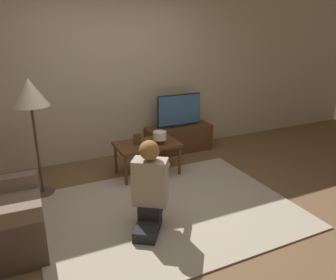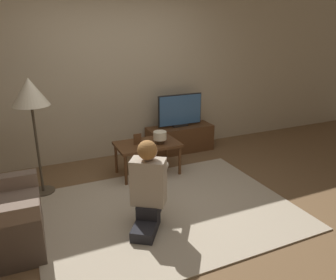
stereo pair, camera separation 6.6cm
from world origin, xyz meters
TOP-DOWN VIEW (x-y plane):
  - ground_plane at (0.00, 0.00)m, footprint 10.00×10.00m
  - wall_back at (0.00, 1.93)m, footprint 10.00×0.06m
  - rug at (0.00, 0.00)m, footprint 2.78×2.08m
  - tv_stand at (0.96, 1.63)m, footprint 1.09×0.38m
  - tv at (0.96, 1.64)m, footprint 0.76×0.08m
  - coffee_table at (0.16, 1.01)m, footprint 0.86×0.53m
  - floor_lamp at (-1.24, 1.03)m, footprint 0.42×0.42m
  - person_kneeling at (-0.29, -0.19)m, footprint 0.63×0.76m
  - picture_frame at (0.02, 1.02)m, footprint 0.11×0.01m
  - table_lamp at (0.31, 0.92)m, footprint 0.18×0.18m

SIDE VIEW (x-z plane):
  - ground_plane at x=0.00m, z-range 0.00..0.00m
  - rug at x=0.00m, z-range 0.00..0.02m
  - tv_stand at x=0.96m, z-range 0.00..0.43m
  - coffee_table at x=0.16m, z-range 0.18..0.64m
  - person_kneeling at x=-0.29m, z-range 0.01..0.94m
  - picture_frame at x=0.02m, z-range 0.46..0.61m
  - table_lamp at x=0.31m, z-range 0.48..0.65m
  - tv at x=0.96m, z-range 0.43..0.96m
  - floor_lamp at x=-1.24m, z-range 0.50..1.93m
  - wall_back at x=0.00m, z-range 0.00..2.60m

